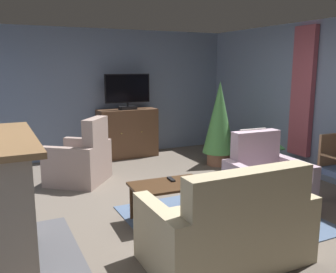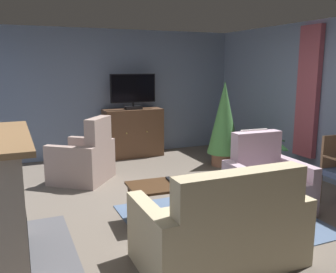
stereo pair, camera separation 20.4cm
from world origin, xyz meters
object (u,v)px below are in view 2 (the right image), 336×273
(coffee_table, at_px, (166,189))
(armchair_by_fireplace, at_px, (84,161))
(fireplace, at_px, (0,203))
(armchair_near_window, at_px, (266,186))
(tv_remote, at_px, (169,179))
(sofa_floral, at_px, (222,231))
(tv_cabinet, at_px, (133,134))
(potted_plant_leafy_by_curtain, at_px, (224,121))
(potted_plant_small_fern_corner, at_px, (269,169))
(television, at_px, (133,91))

(coffee_table, xyz_separation_m, armchair_by_fireplace, (-0.60, 1.98, -0.07))
(coffee_table, bearing_deg, armchair_by_fireplace, 106.96)
(fireplace, xyz_separation_m, armchair_near_window, (3.13, 0.07, -0.27))
(fireplace, height_order, tv_remote, fireplace)
(tv_remote, distance_m, sofa_floral, 1.23)
(tv_cabinet, xyz_separation_m, potted_plant_leafy_by_curtain, (1.33, -1.35, 0.37))
(sofa_floral, distance_m, armchair_by_fireplace, 3.16)
(tv_cabinet, bearing_deg, fireplace, -124.86)
(tv_remote, bearing_deg, armchair_by_fireplace, 25.69)
(potted_plant_small_fern_corner, bearing_deg, armchair_near_window, -130.23)
(coffee_table, bearing_deg, tv_remote, 50.29)
(coffee_table, height_order, armchair_by_fireplace, armchair_by_fireplace)
(potted_plant_small_fern_corner, xyz_separation_m, potted_plant_leafy_by_curtain, (-0.14, 1.16, 0.63))
(armchair_by_fireplace, relative_size, potted_plant_small_fern_corner, 1.19)
(fireplace, bearing_deg, armchair_near_window, 1.34)
(fireplace, relative_size, tv_cabinet, 1.39)
(television, relative_size, armchair_near_window, 0.92)
(coffee_table, bearing_deg, television, 78.56)
(tv_remote, bearing_deg, coffee_table, 145.46)
(armchair_by_fireplace, height_order, potted_plant_leafy_by_curtain, potted_plant_leafy_by_curtain)
(armchair_by_fireplace, bearing_deg, potted_plant_small_fern_corner, -24.44)
(sofa_floral, distance_m, potted_plant_leafy_by_curtain, 3.58)
(coffee_table, bearing_deg, tv_cabinet, 78.74)
(television, xyz_separation_m, coffee_table, (-0.65, -3.19, -0.95))
(tv_cabinet, relative_size, coffee_table, 1.29)
(television, relative_size, potted_plant_leafy_by_curtain, 0.59)
(television, xyz_separation_m, tv_remote, (-0.55, -3.08, -0.88))
(tv_cabinet, height_order, potted_plant_leafy_by_curtain, potted_plant_leafy_by_curtain)
(fireplace, bearing_deg, television, 54.73)
(armchair_near_window, bearing_deg, coffee_table, 171.96)
(potted_plant_small_fern_corner, bearing_deg, potted_plant_leafy_by_curtain, 96.98)
(fireplace, relative_size, sofa_floral, 1.08)
(sofa_floral, bearing_deg, potted_plant_small_fern_corner, 42.37)
(tv_remote, bearing_deg, sofa_floral, -174.90)
(coffee_table, relative_size, armchair_by_fireplace, 0.78)
(coffee_table, bearing_deg, potted_plant_small_fern_corner, 19.23)
(television, relative_size, potted_plant_small_fern_corner, 0.94)
(tv_remote, distance_m, potted_plant_leafy_by_curtain, 2.62)
(fireplace, bearing_deg, tv_remote, 11.21)
(tv_cabinet, height_order, sofa_floral, sofa_floral)
(coffee_table, height_order, armchair_near_window, armchair_near_window)
(television, xyz_separation_m, potted_plant_leafy_by_curtain, (1.33, -1.30, -0.52))
(television, distance_m, potted_plant_leafy_by_curtain, 1.93)
(tv_remote, xyz_separation_m, potted_plant_small_fern_corner, (2.02, 0.63, -0.27))
(television, xyz_separation_m, sofa_floral, (-0.55, -4.30, -1.03))
(television, height_order, tv_remote, television)
(coffee_table, xyz_separation_m, tv_remote, (0.09, 0.11, 0.07))
(tv_cabinet, relative_size, tv_remote, 6.99)
(television, bearing_deg, tv_remote, -100.16)
(tv_cabinet, xyz_separation_m, television, (0.00, -0.05, 0.89))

